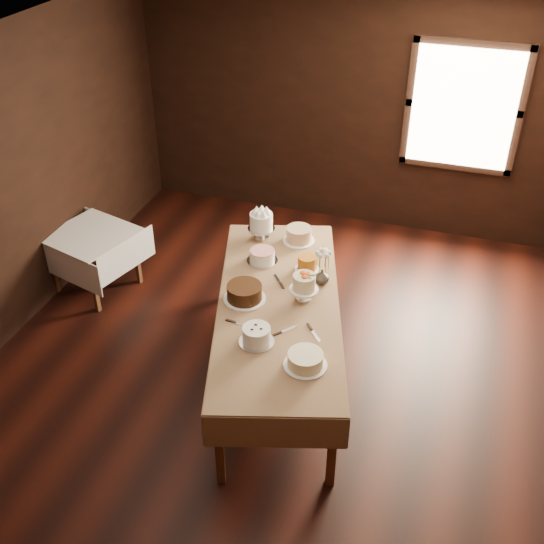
{
  "coord_description": "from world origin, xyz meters",
  "views": [
    {
      "loc": [
        1.45,
        -4.28,
        4.15
      ],
      "look_at": [
        0.0,
        0.2,
        0.95
      ],
      "focal_mm": 43.57,
      "sensor_mm": 36.0,
      "label": 1
    }
  ],
  "objects_px": {
    "side_table": "(91,240)",
    "cake_server_e": "(244,325)",
    "cake_server_c": "(277,279)",
    "cake_meringue": "(261,227)",
    "display_table": "(278,308)",
    "cake_server_a": "(289,329)",
    "cake_lattice": "(262,257)",
    "flower_vase": "(322,277)",
    "cake_caramel": "(307,264)",
    "cake_cream": "(305,360)",
    "cake_server_d": "(316,281)",
    "cake_swirl": "(256,336)",
    "cake_server_b": "(316,336)",
    "cake_chocolate": "(244,293)",
    "cake_speckled": "(299,235)",
    "cake_flowers": "(304,289)"
  },
  "relations": [
    {
      "from": "cake_server_c",
      "to": "cake_meringue",
      "type": "bearing_deg",
      "value": -7.2
    },
    {
      "from": "cake_caramel",
      "to": "cake_server_b",
      "type": "distance_m",
      "value": 0.94
    },
    {
      "from": "cake_chocolate",
      "to": "display_table",
      "type": "bearing_deg",
      "value": 8.49
    },
    {
      "from": "cake_caramel",
      "to": "cake_server_d",
      "type": "relative_size",
      "value": 0.97
    },
    {
      "from": "display_table",
      "to": "cake_server_c",
      "type": "height_order",
      "value": "cake_server_c"
    },
    {
      "from": "side_table",
      "to": "cake_server_d",
      "type": "relative_size",
      "value": 4.1
    },
    {
      "from": "cake_cream",
      "to": "cake_server_c",
      "type": "distance_m",
      "value": 1.16
    },
    {
      "from": "cake_server_d",
      "to": "cake_server_e",
      "type": "distance_m",
      "value": 0.88
    },
    {
      "from": "side_table",
      "to": "flower_vase",
      "type": "height_order",
      "value": "flower_vase"
    },
    {
      "from": "cake_cream",
      "to": "cake_chocolate",
      "type": "bearing_deg",
      "value": 137.89
    },
    {
      "from": "cake_server_e",
      "to": "side_table",
      "type": "bearing_deg",
      "value": 156.92
    },
    {
      "from": "cake_caramel",
      "to": "cake_chocolate",
      "type": "relative_size",
      "value": 0.55
    },
    {
      "from": "cake_cream",
      "to": "cake_server_c",
      "type": "relative_size",
      "value": 1.47
    },
    {
      "from": "cake_server_e",
      "to": "cake_swirl",
      "type": "bearing_deg",
      "value": -41.52
    },
    {
      "from": "cake_lattice",
      "to": "cake_server_d",
      "type": "relative_size",
      "value": 1.2
    },
    {
      "from": "cake_chocolate",
      "to": "cake_cream",
      "type": "distance_m",
      "value": 0.96
    },
    {
      "from": "display_table",
      "to": "side_table",
      "type": "height_order",
      "value": "display_table"
    },
    {
      "from": "cake_chocolate",
      "to": "cake_server_e",
      "type": "height_order",
      "value": "cake_chocolate"
    },
    {
      "from": "cake_swirl",
      "to": "cake_server_b",
      "type": "distance_m",
      "value": 0.48
    },
    {
      "from": "cake_chocolate",
      "to": "cake_meringue",
      "type": "bearing_deg",
      "value": 100.61
    },
    {
      "from": "cake_server_c",
      "to": "cake_server_e",
      "type": "distance_m",
      "value": 0.71
    },
    {
      "from": "cake_speckled",
      "to": "cake_flowers",
      "type": "bearing_deg",
      "value": -71.44
    },
    {
      "from": "cake_meringue",
      "to": "cake_cream",
      "type": "distance_m",
      "value": 1.87
    },
    {
      "from": "cake_server_d",
      "to": "cake_server_c",
      "type": "bearing_deg",
      "value": 137.92
    },
    {
      "from": "side_table",
      "to": "cake_server_a",
      "type": "xyz_separation_m",
      "value": [
        2.45,
        -1.02,
        0.22
      ]
    },
    {
      "from": "cake_chocolate",
      "to": "cake_server_b",
      "type": "bearing_deg",
      "value": -22.47
    },
    {
      "from": "cake_speckled",
      "to": "cake_caramel",
      "type": "xyz_separation_m",
      "value": [
        0.21,
        -0.46,
        -0.0
      ]
    },
    {
      "from": "cake_caramel",
      "to": "cake_cream",
      "type": "distance_m",
      "value": 1.28
    },
    {
      "from": "cake_meringue",
      "to": "cake_lattice",
      "type": "distance_m",
      "value": 0.42
    },
    {
      "from": "cake_server_b",
      "to": "flower_vase",
      "type": "height_order",
      "value": "flower_vase"
    },
    {
      "from": "cake_cream",
      "to": "flower_vase",
      "type": "xyz_separation_m",
      "value": [
        -0.15,
        1.08,
        0.01
      ]
    },
    {
      "from": "cake_server_a",
      "to": "cake_server_b",
      "type": "bearing_deg",
      "value": -56.86
    },
    {
      "from": "cake_server_e",
      "to": "cake_speckled",
      "type": "bearing_deg",
      "value": 91.92
    },
    {
      "from": "display_table",
      "to": "cake_server_a",
      "type": "bearing_deg",
      "value": -58.74
    },
    {
      "from": "flower_vase",
      "to": "cake_lattice",
      "type": "bearing_deg",
      "value": 164.18
    },
    {
      "from": "cake_server_b",
      "to": "cake_server_d",
      "type": "relative_size",
      "value": 1.0
    },
    {
      "from": "cake_lattice",
      "to": "cake_server_d",
      "type": "bearing_deg",
      "value": -15.48
    },
    {
      "from": "display_table",
      "to": "cake_server_d",
      "type": "distance_m",
      "value": 0.47
    },
    {
      "from": "cake_server_e",
      "to": "cake_server_b",
      "type": "bearing_deg",
      "value": 8.52
    },
    {
      "from": "cake_lattice",
      "to": "cake_server_a",
      "type": "distance_m",
      "value": 1.02
    },
    {
      "from": "side_table",
      "to": "cake_swirl",
      "type": "distance_m",
      "value": 2.59
    },
    {
      "from": "cake_caramel",
      "to": "cake_server_d",
      "type": "xyz_separation_m",
      "value": [
        0.13,
        -0.14,
        -0.06
      ]
    },
    {
      "from": "display_table",
      "to": "cake_server_b",
      "type": "height_order",
      "value": "cake_server_b"
    },
    {
      "from": "cake_caramel",
      "to": "cake_chocolate",
      "type": "distance_m",
      "value": 0.71
    },
    {
      "from": "cake_meringue",
      "to": "cake_server_a",
      "type": "height_order",
      "value": "cake_meringue"
    },
    {
      "from": "cake_speckled",
      "to": "flower_vase",
      "type": "relative_size",
      "value": 2.27
    },
    {
      "from": "cake_swirl",
      "to": "flower_vase",
      "type": "relative_size",
      "value": 2.04
    },
    {
      "from": "cake_chocolate",
      "to": "cake_server_e",
      "type": "xyz_separation_m",
      "value": [
        0.12,
        -0.33,
        -0.06
      ]
    },
    {
      "from": "side_table",
      "to": "cake_server_e",
      "type": "height_order",
      "value": "cake_server_e"
    },
    {
      "from": "cake_caramel",
      "to": "cake_cream",
      "type": "bearing_deg",
      "value": -75.05
    }
  ]
}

